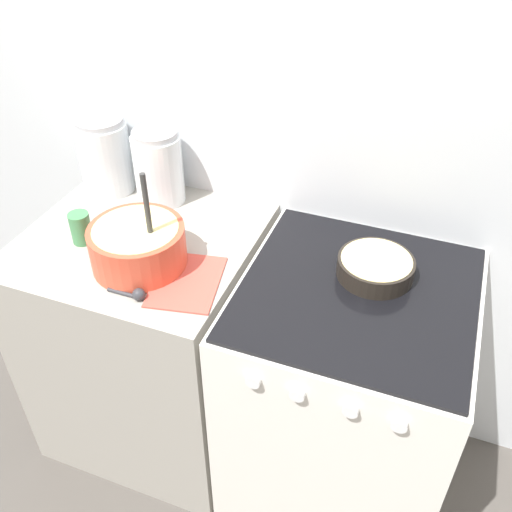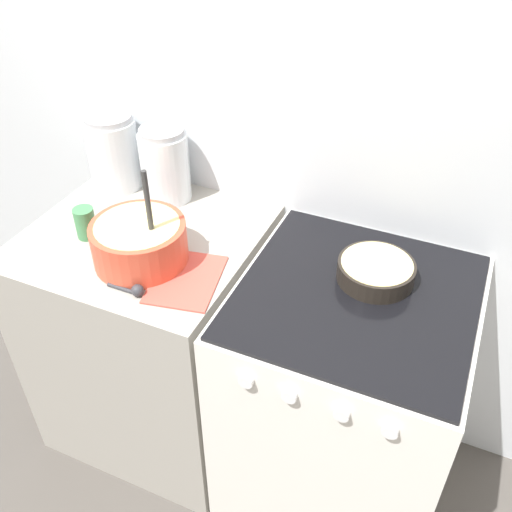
# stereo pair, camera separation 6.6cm
# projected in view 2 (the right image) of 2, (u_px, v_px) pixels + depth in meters

# --- Properties ---
(wall_back) EXTENTS (4.45, 0.05, 2.40)m
(wall_back) POSITION_uv_depth(u_px,v_px,m) (290.00, 126.00, 1.80)
(wall_back) COLOR silver
(wall_back) RESTS_ON ground_plane
(countertop_cabinet) EXTENTS (0.72, 0.68, 0.91)m
(countertop_cabinet) POSITION_uv_depth(u_px,v_px,m) (156.00, 334.00, 2.11)
(countertop_cabinet) COLOR #9E998E
(countertop_cabinet) RESTS_ON ground_plane
(stove) EXTENTS (0.68, 0.70, 0.91)m
(stove) POSITION_uv_depth(u_px,v_px,m) (342.00, 397.00, 1.88)
(stove) COLOR white
(stove) RESTS_ON ground_plane
(mixing_bowl) EXTENTS (0.28, 0.28, 0.32)m
(mixing_bowl) POSITION_uv_depth(u_px,v_px,m) (139.00, 240.00, 1.68)
(mixing_bowl) COLOR #D84C33
(mixing_bowl) RESTS_ON countertop_cabinet
(baking_pan) EXTENTS (0.22, 0.22, 0.06)m
(baking_pan) POSITION_uv_depth(u_px,v_px,m) (376.00, 271.00, 1.63)
(baking_pan) COLOR black
(baking_pan) RESTS_ON stove
(storage_jar_left) EXTENTS (0.18, 0.18, 0.27)m
(storage_jar_left) POSITION_uv_depth(u_px,v_px,m) (114.00, 156.00, 2.00)
(storage_jar_left) COLOR silver
(storage_jar_left) RESTS_ON countertop_cabinet
(storage_jar_middle) EXTENTS (0.17, 0.17, 0.26)m
(storage_jar_middle) POSITION_uv_depth(u_px,v_px,m) (165.00, 169.00, 1.94)
(storage_jar_middle) COLOR silver
(storage_jar_middle) RESTS_ON countertop_cabinet
(tin_can) EXTENTS (0.06, 0.06, 0.10)m
(tin_can) POSITION_uv_depth(u_px,v_px,m) (85.00, 223.00, 1.79)
(tin_can) COLOR #3F7F4C
(tin_can) RESTS_ON countertop_cabinet
(recipe_page) EXTENTS (0.23, 0.28, 0.01)m
(recipe_page) POSITION_uv_depth(u_px,v_px,m) (186.00, 279.00, 1.65)
(recipe_page) COLOR #CC4C3F
(recipe_page) RESTS_ON countertop_cabinet
(measuring_spoon) EXTENTS (0.12, 0.04, 0.04)m
(measuring_spoon) POSITION_uv_depth(u_px,v_px,m) (134.00, 290.00, 1.59)
(measuring_spoon) COLOR #333338
(measuring_spoon) RESTS_ON countertop_cabinet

